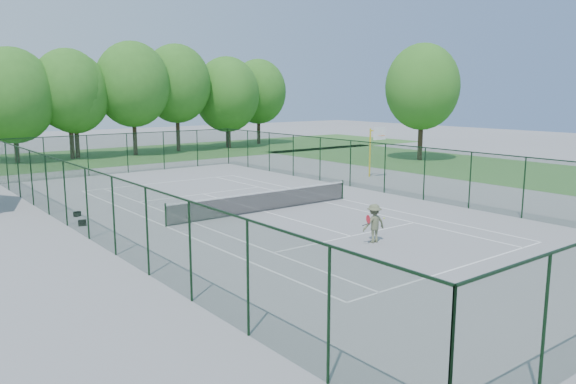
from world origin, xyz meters
The scene contains 12 objects.
ground centered at (0.00, 0.00, 0.00)m, with size 140.00×140.00×0.00m, color gray.
grass_far centered at (0.00, 30.00, 0.01)m, with size 80.00×16.00×0.01m, color #407633.
grass_side centered at (24.00, 4.00, 0.01)m, with size 14.00×40.00×0.01m, color #407633.
court_lines centered at (0.00, 0.00, 0.00)m, with size 11.05×23.85×0.01m.
tennis_net centered at (0.00, 0.00, 0.58)m, with size 11.08×0.08×1.10m.
fence_enclosure centered at (0.00, 0.00, 1.56)m, with size 18.05×36.05×3.02m.
tree_line_far centered at (0.00, 30.00, 5.99)m, with size 39.40×6.40×9.70m.
basketball_goal centered at (13.13, 4.76, 2.57)m, with size 1.20×1.43×3.65m.
tree_side centered at (24.14, 9.64, 6.54)m, with size 6.56×6.56×10.38m.
sports_bag_a centered at (-8.46, 2.56, 0.14)m, with size 0.35×0.21×0.28m, color black.
sports_bag_b centered at (-8.01, 4.71, 0.12)m, with size 0.32×0.20×0.25m, color black.
tennis_player centered at (0.04, -7.68, 0.80)m, with size 1.94×0.84×1.60m.
Camera 1 is at (-16.36, -23.13, 6.04)m, focal length 35.00 mm.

